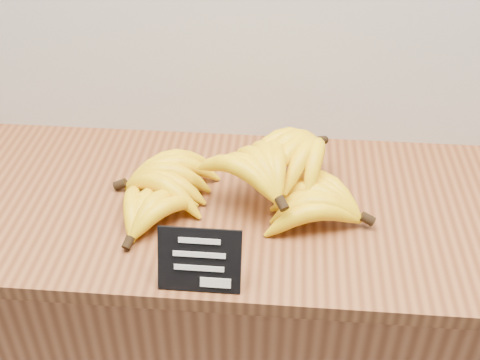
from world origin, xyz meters
name	(u,v)px	position (x,y,z in m)	size (l,w,h in m)	color
counter	(242,351)	(0.05, 2.75, 0.45)	(1.47, 0.50, 0.90)	#A35D34
counter_top	(242,207)	(0.05, 2.75, 0.92)	(1.49, 0.54, 0.03)	brown
chalkboard_sign	(199,260)	(0.00, 2.52, 0.98)	(0.14, 0.01, 0.11)	black
banana_pile	(237,182)	(0.04, 2.74, 0.99)	(0.55, 0.33, 0.13)	yellow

